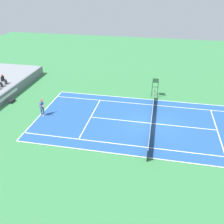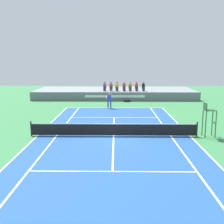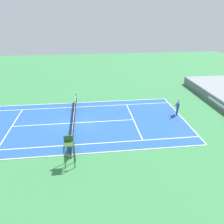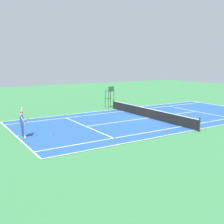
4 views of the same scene
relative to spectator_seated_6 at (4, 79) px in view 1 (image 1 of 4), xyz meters
name	(u,v)px [view 1 (image 1 of 4)]	position (x,y,z in m)	size (l,w,h in m)	color
ground_plane	(151,123)	(-3.97, -18.83, -1.80)	(80.00, 80.00, 0.00)	#387F47
court	(151,123)	(-3.97, -18.83, -1.79)	(11.08, 23.88, 0.03)	#235193
net	(152,119)	(-3.97, -18.83, -1.28)	(11.98, 0.10, 1.07)	black
spectator_seated_6	(4,79)	(0.00, 0.00, 0.00)	(0.44, 0.60, 1.27)	#474C56
tennis_player	(42,107)	(-4.58, -7.27, -0.80)	(0.82, 0.61, 2.08)	navy
tennis_ball	(58,118)	(-4.93, -9.11, -1.76)	(0.07, 0.07, 0.07)	#D1E533
umpire_chair	(155,84)	(2.73, -18.83, -0.24)	(0.77, 0.77, 2.44)	#2D562D
equipment_bag	(12,101)	(-2.37, -2.27, -1.64)	(0.91, 0.35, 0.32)	black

